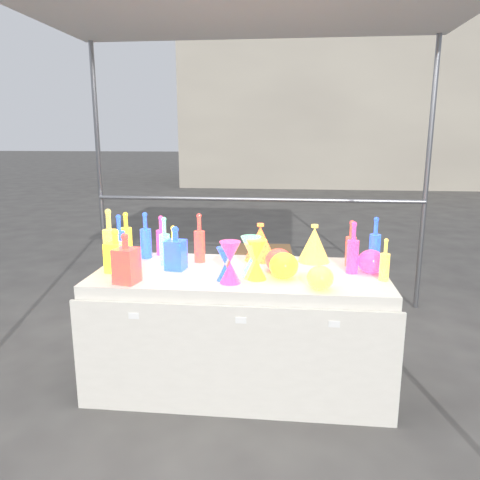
# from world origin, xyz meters

# --- Properties ---
(ground) EXTENTS (80.00, 80.00, 0.00)m
(ground) POSITION_xyz_m (0.00, 0.00, 0.00)
(ground) COLOR #64615D
(ground) RESTS_ON ground
(display_table) EXTENTS (1.84, 0.83, 0.75)m
(display_table) POSITION_xyz_m (0.00, -0.01, 0.37)
(display_table) COLOR silver
(display_table) RESTS_ON ground
(background_building) EXTENTS (14.00, 6.00, 6.00)m
(background_building) POSITION_xyz_m (4.00, 14.00, 3.00)
(background_building) COLOR #BBB19C
(background_building) RESTS_ON ground
(cardboard_box_closed) EXTENTS (0.61, 0.46, 0.43)m
(cardboard_box_closed) POSITION_xyz_m (0.04, 1.92, 0.21)
(cardboard_box_closed) COLOR olive
(cardboard_box_closed) RESTS_ON ground
(cardboard_box_flat) EXTENTS (0.82, 0.74, 0.06)m
(cardboard_box_flat) POSITION_xyz_m (0.65, 2.25, 0.03)
(cardboard_box_flat) COLOR olive
(cardboard_box_flat) RESTS_ON ground
(bottle_0) EXTENTS (0.10, 0.10, 0.30)m
(bottle_0) POSITION_xyz_m (-0.85, 0.35, 0.90)
(bottle_0) COLOR red
(bottle_0) RESTS_ON display_table
(bottle_1) EXTENTS (0.09, 0.09, 0.32)m
(bottle_1) POSITION_xyz_m (-0.83, 0.17, 0.91)
(bottle_1) COLOR #17804C
(bottle_1) RESTS_ON display_table
(bottle_2) EXTENTS (0.08, 0.08, 0.33)m
(bottle_2) POSITION_xyz_m (-0.29, 0.19, 0.91)
(bottle_2) COLOR orange
(bottle_2) RESTS_ON display_table
(bottle_3) EXTENTS (0.09, 0.09, 0.28)m
(bottle_3) POSITION_xyz_m (-0.60, 0.35, 0.89)
(bottle_3) COLOR #1B4B9F
(bottle_3) RESTS_ON display_table
(bottle_4) EXTENTS (0.11, 0.11, 0.37)m
(bottle_4) POSITION_xyz_m (-0.85, 0.04, 0.94)
(bottle_4) COLOR #116C67
(bottle_4) RESTS_ON display_table
(bottle_5) EXTENTS (0.07, 0.07, 0.32)m
(bottle_5) POSITION_xyz_m (-0.50, 0.10, 0.91)
(bottle_5) COLOR #B9256A
(bottle_5) RESTS_ON display_table
(bottle_6) EXTENTS (0.07, 0.07, 0.28)m
(bottle_6) POSITION_xyz_m (-0.42, 0.02, 0.89)
(bottle_6) COLOR red
(bottle_6) RESTS_ON display_table
(bottle_7) EXTENTS (0.10, 0.10, 0.32)m
(bottle_7) POSITION_xyz_m (-0.68, 0.25, 0.91)
(bottle_7) COLOR #17804C
(bottle_7) RESTS_ON display_table
(decanter_0) EXTENTS (0.14, 0.14, 0.27)m
(decanter_0) POSITION_xyz_m (-0.76, -0.10, 0.89)
(decanter_0) COLOR red
(decanter_0) RESTS_ON display_table
(decanter_1) EXTENTS (0.15, 0.15, 0.29)m
(decanter_1) POSITION_xyz_m (-0.62, -0.30, 0.90)
(decanter_1) COLOR orange
(decanter_1) RESTS_ON display_table
(decanter_2) EXTENTS (0.13, 0.13, 0.28)m
(decanter_2) POSITION_xyz_m (-0.41, -0.00, 0.89)
(decanter_2) COLOR #17804C
(decanter_2) RESTS_ON display_table
(hourglass_0) EXTENTS (0.12, 0.12, 0.21)m
(hourglass_0) POSITION_xyz_m (-0.05, -0.13, 0.85)
(hourglass_0) COLOR orange
(hourglass_0) RESTS_ON display_table
(hourglass_1) EXTENTS (0.13, 0.13, 0.24)m
(hourglass_1) POSITION_xyz_m (-0.03, -0.24, 0.87)
(hourglass_1) COLOR #1B4B9F
(hourglass_1) RESTS_ON display_table
(hourglass_2) EXTENTS (0.14, 0.14, 0.21)m
(hourglass_2) POSITION_xyz_m (0.09, -0.14, 0.86)
(hourglass_2) COLOR #116C67
(hourglass_2) RESTS_ON display_table
(hourglass_3) EXTENTS (0.16, 0.16, 0.25)m
(hourglass_3) POSITION_xyz_m (0.08, -0.10, 0.87)
(hourglass_3) COLOR #B9256A
(hourglass_3) RESTS_ON display_table
(hourglass_4) EXTENTS (0.14, 0.14, 0.24)m
(hourglass_4) POSITION_xyz_m (0.11, -0.15, 0.87)
(hourglass_4) COLOR red
(hourglass_4) RESTS_ON display_table
(hourglass_5) EXTENTS (0.13, 0.13, 0.20)m
(hourglass_5) POSITION_xyz_m (-0.07, -0.19, 0.85)
(hourglass_5) COLOR #17804C
(hourglass_5) RESTS_ON display_table
(globe_0) EXTENTS (0.17, 0.17, 0.14)m
(globe_0) POSITION_xyz_m (0.27, -0.12, 0.82)
(globe_0) COLOR red
(globe_0) RESTS_ON display_table
(globe_1) EXTENTS (0.16, 0.16, 0.12)m
(globe_1) POSITION_xyz_m (0.48, -0.30, 0.81)
(globe_1) COLOR #116C67
(globe_1) RESTS_ON display_table
(globe_2) EXTENTS (0.17, 0.17, 0.13)m
(globe_2) POSITION_xyz_m (0.24, 0.01, 0.82)
(globe_2) COLOR orange
(globe_2) RESTS_ON display_table
(globe_3) EXTENTS (0.19, 0.19, 0.13)m
(globe_3) POSITION_xyz_m (0.81, 0.04, 0.82)
(globe_3) COLOR #1B4B9F
(globe_3) RESTS_ON display_table
(lampshade_1) EXTENTS (0.27, 0.27, 0.25)m
(lampshade_1) POSITION_xyz_m (0.11, 0.28, 0.88)
(lampshade_1) COLOR yellow
(lampshade_1) RESTS_ON display_table
(lampshade_3) EXTENTS (0.24, 0.24, 0.25)m
(lampshade_3) POSITION_xyz_m (0.47, 0.28, 0.88)
(lampshade_3) COLOR #116C67
(lampshade_3) RESTS_ON display_table
(bottle_8) EXTENTS (0.08, 0.08, 0.32)m
(bottle_8) POSITION_xyz_m (0.86, 0.24, 0.91)
(bottle_8) COLOR #17804C
(bottle_8) RESTS_ON display_table
(bottle_9) EXTENTS (0.07, 0.07, 0.30)m
(bottle_9) POSITION_xyz_m (0.70, 0.20, 0.90)
(bottle_9) COLOR orange
(bottle_9) RESTS_ON display_table
(bottle_10) EXTENTS (0.09, 0.09, 0.32)m
(bottle_10) POSITION_xyz_m (0.69, 0.04, 0.91)
(bottle_10) COLOR #1B4B9F
(bottle_10) RESTS_ON display_table
(bottle_11) EXTENTS (0.06, 0.06, 0.25)m
(bottle_11) POSITION_xyz_m (0.86, -0.10, 0.88)
(bottle_11) COLOR #116C67
(bottle_11) RESTS_ON display_table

